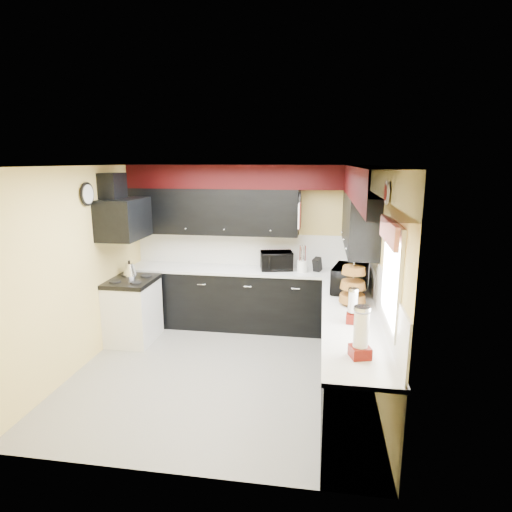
{
  "coord_description": "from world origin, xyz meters",
  "views": [
    {
      "loc": [
        1.14,
        -4.74,
        2.56
      ],
      "look_at": [
        0.31,
        0.64,
        1.34
      ],
      "focal_mm": 30.0,
      "sensor_mm": 36.0,
      "label": 1
    }
  ],
  "objects": [
    {
      "name": "toaster_oven",
      "position": [
        0.49,
        1.54,
        1.08
      ],
      "size": [
        0.55,
        0.49,
        0.27
      ],
      "primitive_type": "imported",
      "rotation": [
        0.0,
        0.0,
        0.22
      ],
      "color": "black",
      "rests_on": "counter_back"
    },
    {
      "name": "wall_back",
      "position": [
        0.0,
        1.8,
        1.25
      ],
      "size": [
        3.6,
        0.06,
        2.5
      ],
      "primitive_type": "cube",
      "color": "#E0C666",
      "rests_on": "ground"
    },
    {
      "name": "splash_back",
      "position": [
        0.0,
        1.79,
        1.19
      ],
      "size": [
        3.6,
        0.02,
        0.5
      ],
      "primitive_type": "cube",
      "color": "white",
      "rests_on": "counter_back"
    },
    {
      "name": "soffit_back",
      "position": [
        0.0,
        1.62,
        2.33
      ],
      "size": [
        3.6,
        0.36,
        0.35
      ],
      "primitive_type": "cube",
      "color": "black",
      "rests_on": "wall_back"
    },
    {
      "name": "pan_low",
      "position": [
        0.82,
        1.68,
        1.72
      ],
      "size": [
        0.03,
        0.24,
        0.42
      ],
      "primitive_type": null,
      "color": "black",
      "rests_on": "upper_back"
    },
    {
      "name": "splash_right",
      "position": [
        1.79,
        0.0,
        1.19
      ],
      "size": [
        0.02,
        3.6,
        0.5
      ],
      "primitive_type": "cube",
      "color": "white",
      "rests_on": "counter_right"
    },
    {
      "name": "counter_back",
      "position": [
        0.0,
        1.5,
        0.92
      ],
      "size": [
        3.62,
        0.64,
        0.04
      ],
      "primitive_type": "cube",
      "color": "white",
      "rests_on": "cab_back"
    },
    {
      "name": "pan_top",
      "position": [
        0.82,
        1.55,
        2.0
      ],
      "size": [
        0.03,
        0.22,
        0.4
      ],
      "primitive_type": null,
      "color": "black",
      "rests_on": "upper_back"
    },
    {
      "name": "hood",
      "position": [
        -1.55,
        0.75,
        1.78
      ],
      "size": [
        0.5,
        0.78,
        0.55
      ],
      "primitive_type": "cube",
      "color": "black",
      "rests_on": "wall_left"
    },
    {
      "name": "knife_block",
      "position": [
        1.1,
        1.51,
        1.04
      ],
      "size": [
        0.14,
        0.16,
        0.21
      ],
      "primitive_type": "cube",
      "rotation": [
        0.0,
        0.0,
        -0.43
      ],
      "color": "black",
      "rests_on": "counter_back"
    },
    {
      "name": "kettle",
      "position": [
        -1.61,
        0.95,
        1.01
      ],
      "size": [
        0.24,
        0.24,
        0.18
      ],
      "primitive_type": null,
      "rotation": [
        0.0,
        0.0,
        0.3
      ],
      "color": "silver",
      "rests_on": "cooktop"
    },
    {
      "name": "cab_right",
      "position": [
        1.5,
        -0.3,
        0.45
      ],
      "size": [
        0.6,
        3.0,
        0.9
      ],
      "primitive_type": "cube",
      "color": "black",
      "rests_on": "ground"
    },
    {
      "name": "ground",
      "position": [
        0.0,
        0.0,
        0.0
      ],
      "size": [
        3.6,
        3.6,
        0.0
      ],
      "primitive_type": "plane",
      "color": "gray",
      "rests_on": "ground"
    },
    {
      "name": "ceiling",
      "position": [
        0.0,
        0.0,
        2.5
      ],
      "size": [
        3.6,
        3.6,
        0.06
      ],
      "primitive_type": "cube",
      "color": "white",
      "rests_on": "wall_back"
    },
    {
      "name": "dispenser_a",
      "position": [
        1.48,
        -0.54,
        1.1
      ],
      "size": [
        0.13,
        0.13,
        0.32
      ],
      "primitive_type": null,
      "rotation": [
        0.0,
        0.0,
        -0.1
      ],
      "color": "maroon",
      "rests_on": "counter_right"
    },
    {
      "name": "utensil_crock",
      "position": [
        0.88,
        1.46,
        1.02
      ],
      "size": [
        0.18,
        0.18,
        0.17
      ],
      "primitive_type": "cylinder",
      "rotation": [
        0.0,
        0.0,
        0.19
      ],
      "color": "white",
      "rests_on": "counter_back"
    },
    {
      "name": "cut_board",
      "position": [
        0.83,
        1.3,
        1.8
      ],
      "size": [
        0.03,
        0.26,
        0.35
      ],
      "primitive_type": "cube",
      "color": "white",
      "rests_on": "upper_back"
    },
    {
      "name": "soffit_right",
      "position": [
        1.62,
        -0.18,
        2.33
      ],
      "size": [
        0.36,
        3.24,
        0.35
      ],
      "primitive_type": "cube",
      "color": "black",
      "rests_on": "wall_right"
    },
    {
      "name": "deco_plate",
      "position": [
        1.77,
        -0.35,
        2.25
      ],
      "size": [
        0.03,
        0.24,
        0.24
      ],
      "primitive_type": null,
      "color": "white",
      "rests_on": "wall_right"
    },
    {
      "name": "baskets",
      "position": [
        1.52,
        0.05,
        1.18
      ],
      "size": [
        0.27,
        0.27,
        0.5
      ],
      "primitive_type": null,
      "color": "brown",
      "rests_on": "upper_right"
    },
    {
      "name": "wall_right",
      "position": [
        1.8,
        0.0,
        1.25
      ],
      "size": [
        0.06,
        3.6,
        2.5
      ],
      "primitive_type": "cube",
      "color": "#E0C666",
      "rests_on": "ground"
    },
    {
      "name": "counter_right",
      "position": [
        1.5,
        -0.3,
        0.92
      ],
      "size": [
        0.64,
        3.02,
        0.04
      ],
      "primitive_type": "cube",
      "color": "white",
      "rests_on": "cab_right"
    },
    {
      "name": "upper_back",
      "position": [
        -0.5,
        1.62,
        1.8
      ],
      "size": [
        2.6,
        0.35,
        0.7
      ],
      "primitive_type": "cube",
      "color": "black",
      "rests_on": "wall_back"
    },
    {
      "name": "upper_right",
      "position": [
        1.62,
        0.9,
        1.8
      ],
      "size": [
        0.35,
        1.8,
        0.7
      ],
      "primitive_type": "cube",
      "color": "black",
      "rests_on": "wall_right"
    },
    {
      "name": "dispenser_b",
      "position": [
        1.5,
        -1.33,
        1.16
      ],
      "size": [
        0.2,
        0.2,
        0.43
      ],
      "primitive_type": null,
      "rotation": [
        0.0,
        0.0,
        0.28
      ],
      "color": "#5A0A03",
      "rests_on": "counter_right"
    },
    {
      "name": "hood_duct",
      "position": [
        -1.68,
        0.75,
        2.2
      ],
      "size": [
        0.24,
        0.4,
        0.4
      ],
      "primitive_type": "cube",
      "color": "black",
      "rests_on": "wall_left"
    },
    {
      "name": "wall_left",
      "position": [
        -1.8,
        0.0,
        1.25
      ],
      "size": [
        0.06,
        3.6,
        2.5
      ],
      "primitive_type": "cube",
      "color": "#E0C666",
      "rests_on": "ground"
    },
    {
      "name": "microwave",
      "position": [
        1.52,
        0.57,
        1.1
      ],
      "size": [
        0.5,
        0.65,
        0.32
      ],
      "primitive_type": "imported",
      "rotation": [
        0.0,
        0.0,
        1.37
      ],
      "color": "black",
      "rests_on": "counter_right"
    },
    {
      "name": "cooktop",
      "position": [
        -1.5,
        0.75,
        0.89
      ],
      "size": [
        0.62,
        0.77,
        0.06
      ],
      "primitive_type": "cube",
      "color": "black",
      "rests_on": "stove"
    },
    {
      "name": "stove",
      "position": [
        -1.5,
        0.75,
        0.43
      ],
      "size": [
        0.6,
        0.75,
        0.86
      ],
      "primitive_type": "cube",
      "color": "white",
      "rests_on": "ground"
    },
    {
      "name": "window",
      "position": [
        1.79,
        -0.9,
        1.55
      ],
      "size": [
        0.03,
        0.86,
        0.96
      ],
      "primitive_type": null,
      "color": "white",
      "rests_on": "wall_right"
    },
    {
      "name": "clock",
      "position": [
        -1.77,
        0.25,
        2.15
      ],
      "size": [
        0.03,
        0.3,
        0.3
      ],
      "primitive_type": null,
      "color": "black",
      "rests_on": "wall_left"
    },
    {
      "name": "pan_mid",
      "position": [
        0.82,
        1.42,
        1.75
      ],
      "size": [
        0.03,
        0.28,
        0.46
      ],
      "primitive_type": null,
      "color": "black",
      "rests_on": "upper_back"
    },
    {
      "name": "valance",
      "position": [
        1.73,
        -0.9,
        1.95
      ],
      "size": [
        0.04,
        0.88,
        0.2
      ],
      "primitive_type": "cube",
      "color": "red",
      "rests_on": "wall_right"
    },
    {
      "name": "cab_back",
      "position": [
        0.0,
        1.5,
        0.45
      ],
      "size": [
        3.6,
        0.6,
        0.9
      ],
      "primitive_type": "cube",
      "color": "black",
      "rests_on": "ground"
    }
  ]
}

